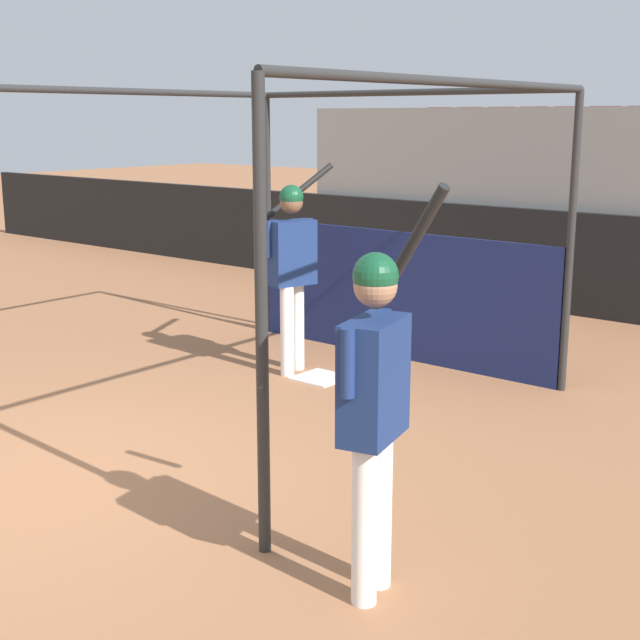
% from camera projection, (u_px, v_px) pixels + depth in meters
% --- Properties ---
extents(ground_plane, '(60.00, 60.00, 0.00)m').
position_uv_depth(ground_plane, '(23.00, 484.00, 5.98)').
color(ground_plane, '#9E6642').
extents(outfield_wall, '(24.00, 0.12, 1.27)m').
position_uv_depth(outfield_wall, '(527.00, 259.00, 11.36)').
color(outfield_wall, black).
rests_on(outfield_wall, ground).
extents(bleacher_section, '(7.05, 2.40, 2.55)m').
position_uv_depth(bleacher_section, '(571.00, 201.00, 12.17)').
color(bleacher_section, '#9E9E99').
rests_on(bleacher_section, ground).
extents(batting_cage, '(3.64, 4.00, 2.67)m').
position_uv_depth(batting_cage, '(357.00, 251.00, 8.33)').
color(batting_cage, '#282828').
rests_on(batting_cage, ground).
extents(home_plate, '(0.44, 0.44, 0.02)m').
position_uv_depth(home_plate, '(321.00, 378.00, 8.38)').
color(home_plate, white).
rests_on(home_plate, ground).
extents(player_batter, '(0.60, 0.96, 1.97)m').
position_uv_depth(player_batter, '(292.00, 260.00, 8.37)').
color(player_batter, white).
rests_on(player_batter, ground).
extents(player_waiting, '(0.57, 0.72, 2.10)m').
position_uv_depth(player_waiting, '(374.00, 393.00, 4.38)').
color(player_waiting, white).
rests_on(player_waiting, ground).
extents(baseball, '(0.07, 0.07, 0.07)m').
position_uv_depth(baseball, '(395.00, 396.00, 7.74)').
color(baseball, white).
rests_on(baseball, ground).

